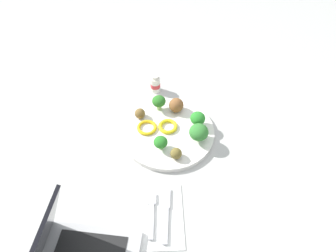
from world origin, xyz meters
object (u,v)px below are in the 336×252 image
at_px(fork, 152,212).
at_px(broccoli_floret_mid_right, 161,142).
at_px(broccoli_floret_front_left, 199,132).
at_px(broccoli_floret_center, 159,102).
at_px(yogurt_bottle, 155,84).
at_px(meatball_back_right, 176,153).
at_px(napkin, 159,216).
at_px(pepper_ring_near_rim, 168,126).
at_px(knife, 166,212).
at_px(plate, 168,132).
at_px(meatball_near_rim, 176,105).
at_px(broccoli_floret_front_right, 198,118).
at_px(pepper_ring_front_left, 147,128).
at_px(meatball_back_left, 140,113).

bearing_deg(fork, broccoli_floret_mid_right, -7.40).
bearing_deg(broccoli_floret_front_left, broccoli_floret_center, 41.30).
bearing_deg(yogurt_bottle, broccoli_floret_mid_right, -176.47).
bearing_deg(meatball_back_right, napkin, 163.56).
distance_m(pepper_ring_near_rim, knife, 0.27).
height_order(plate, meatball_near_rim, meatball_near_rim).
height_order(meatball_near_rim, knife, meatball_near_rim).
distance_m(broccoli_floret_front_right, yogurt_bottle, 0.22).
height_order(pepper_ring_front_left, napkin, pepper_ring_front_left).
distance_m(meatball_near_rim, napkin, 0.36).
bearing_deg(broccoli_floret_front_right, napkin, 157.31).
relative_size(plate, broccoli_floret_front_right, 5.67).
distance_m(broccoli_floret_front_right, pepper_ring_front_left, 0.16).
bearing_deg(broccoli_floret_center, yogurt_bottle, 6.50).
bearing_deg(yogurt_bottle, fork, 178.92).
height_order(napkin, yogurt_bottle, yogurt_bottle).
bearing_deg(yogurt_bottle, meatball_back_left, 161.37).
relative_size(pepper_ring_near_rim, fork, 0.48).
xyz_separation_m(plate, pepper_ring_near_rim, (0.01, -0.00, 0.01)).
relative_size(plate, yogurt_bottle, 4.30).
xyz_separation_m(meatball_back_left, pepper_ring_front_left, (-0.05, -0.02, -0.01)).
height_order(meatball_back_left, yogurt_bottle, yogurt_bottle).
bearing_deg(knife, yogurt_bottle, 3.49).
distance_m(broccoli_floret_front_left, meatball_back_right, 0.09).
bearing_deg(meatball_back_left, napkin, -170.04).
distance_m(fork, yogurt_bottle, 0.46).
distance_m(broccoli_floret_center, yogurt_bottle, 0.11).
height_order(plate, fork, plate).
bearing_deg(pepper_ring_near_rim, broccoli_floret_front_right, -85.06).
bearing_deg(fork, meatball_back_right, -22.83).
xyz_separation_m(plate, meatball_back_left, (0.06, 0.09, 0.02)).
bearing_deg(yogurt_bottle, broccoli_floret_front_right, -144.37).
xyz_separation_m(plate, broccoli_floret_center, (0.09, 0.03, 0.04)).
distance_m(pepper_ring_front_left, napkin, 0.28).
bearing_deg(meatball_near_rim, broccoli_floret_center, 82.54).
relative_size(broccoli_floret_front_right, broccoli_floret_center, 0.95).
bearing_deg(pepper_ring_front_left, plate, -97.64).
bearing_deg(meatball_back_left, plate, -123.69).
bearing_deg(meatball_near_rim, knife, 173.52).
height_order(broccoli_floret_mid_right, pepper_ring_near_rim, broccoli_floret_mid_right).
bearing_deg(plate, meatball_back_right, -168.45).
xyz_separation_m(fork, yogurt_bottle, (0.45, -0.01, 0.02)).
distance_m(plate, fork, 0.26).
distance_m(broccoli_floret_front_left, meatball_back_left, 0.20).
distance_m(broccoli_floret_front_left, yogurt_bottle, 0.27).
bearing_deg(meatball_back_left, fork, -172.98).
bearing_deg(meatball_back_left, knife, -166.59).
xyz_separation_m(pepper_ring_near_rim, napkin, (-0.28, 0.03, -0.02)).
height_order(plate, yogurt_bottle, yogurt_bottle).
relative_size(fork, yogurt_bottle, 1.85).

